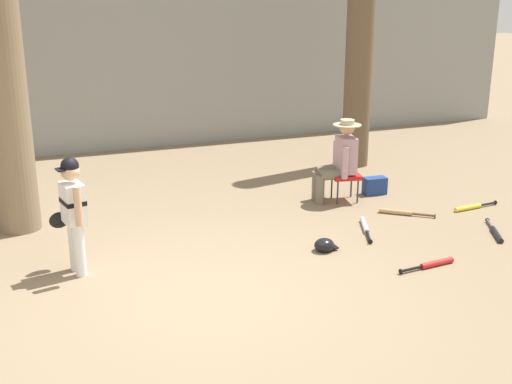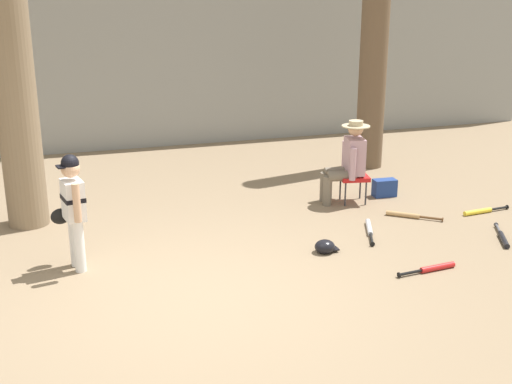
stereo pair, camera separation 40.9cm
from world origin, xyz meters
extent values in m
plane|color=#7F6B51|center=(0.00, 0.00, 0.00)|extent=(60.00, 60.00, 0.00)
cube|color=gray|center=(0.00, 6.73, 1.48)|extent=(18.00, 0.36, 2.97)
cylinder|color=#7F6B51|center=(-1.63, 2.75, 2.83)|extent=(0.51, 0.51, 5.66)
cone|color=#7F6B51|center=(-1.63, 2.75, 0.00)|extent=(0.86, 0.86, 0.31)
cylinder|color=brown|center=(3.97, 4.00, 2.31)|extent=(0.46, 0.46, 4.62)
cone|color=brown|center=(3.97, 4.00, 0.00)|extent=(0.68, 0.68, 0.28)
cylinder|color=white|center=(-1.08, 1.00, 0.29)|extent=(0.12, 0.12, 0.58)
cylinder|color=white|center=(-1.11, 1.18, 0.29)|extent=(0.12, 0.12, 0.58)
cube|color=white|center=(-1.10, 1.09, 0.80)|extent=(0.25, 0.33, 0.44)
cube|color=black|center=(-1.10, 1.09, 0.82)|extent=(0.27, 0.34, 0.05)
sphere|color=tan|center=(-1.10, 1.09, 1.15)|extent=(0.20, 0.20, 0.20)
sphere|color=black|center=(-1.10, 1.09, 1.21)|extent=(0.19, 0.19, 0.19)
cube|color=black|center=(-1.18, 1.07, 1.19)|extent=(0.13, 0.16, 0.02)
cylinder|color=tan|center=(-1.07, 0.85, 0.84)|extent=(0.09, 0.09, 0.42)
cylinder|color=tan|center=(-1.18, 1.29, 0.72)|extent=(0.09, 0.09, 0.40)
ellipsoid|color=black|center=(-1.24, 1.29, 0.56)|extent=(0.24, 0.16, 0.18)
cube|color=red|center=(2.83, 2.27, 0.38)|extent=(0.47, 0.47, 0.06)
cylinder|color=#333338|center=(2.66, 2.15, 0.19)|extent=(0.02, 0.02, 0.38)
cylinder|color=#333338|center=(2.71, 2.44, 0.19)|extent=(0.02, 0.02, 0.38)
cylinder|color=#333338|center=(2.95, 2.09, 0.19)|extent=(0.02, 0.02, 0.38)
cylinder|color=#333338|center=(3.01, 2.39, 0.19)|extent=(0.02, 0.02, 0.38)
cylinder|color=#6B6051|center=(2.42, 2.25, 0.21)|extent=(0.13, 0.13, 0.43)
cylinder|color=#6B6051|center=(2.46, 2.44, 0.21)|extent=(0.13, 0.13, 0.43)
cylinder|color=#6B6051|center=(2.62, 2.21, 0.43)|extent=(0.42, 0.22, 0.15)
cylinder|color=#6B6051|center=(2.66, 2.41, 0.43)|extent=(0.42, 0.22, 0.15)
cube|color=#B28C99|center=(2.83, 2.27, 0.69)|extent=(0.30, 0.40, 0.52)
cylinder|color=#B28C99|center=(2.71, 2.07, 0.63)|extent=(0.11, 0.11, 0.46)
cylinder|color=#B28C99|center=(2.80, 2.50, 0.63)|extent=(0.11, 0.11, 0.46)
sphere|color=tan|center=(2.83, 2.27, 1.09)|extent=(0.22, 0.22, 0.22)
cylinder|color=tan|center=(2.83, 2.27, 1.12)|extent=(0.40, 0.40, 0.02)
cylinder|color=tan|center=(2.83, 2.27, 1.16)|extent=(0.20, 0.20, 0.09)
cube|color=navy|center=(3.41, 2.38, 0.13)|extent=(0.35, 0.20, 0.26)
cylinder|color=yellow|center=(4.24, 1.26, 0.03)|extent=(0.45, 0.10, 0.07)
cylinder|color=black|center=(4.61, 1.29, 0.03)|extent=(0.30, 0.06, 0.03)
cylinder|color=black|center=(4.76, 1.31, 0.03)|extent=(0.02, 0.06, 0.06)
cylinder|color=#B7BCC6|center=(2.53, 1.17, 0.03)|extent=(0.25, 0.48, 0.07)
cylinder|color=black|center=(2.37, 0.80, 0.03)|extent=(0.16, 0.31, 0.03)
cylinder|color=black|center=(2.31, 0.65, 0.03)|extent=(0.06, 0.04, 0.06)
cylinder|color=red|center=(2.67, -0.19, 0.03)|extent=(0.44, 0.10, 0.07)
cylinder|color=black|center=(2.31, -0.22, 0.03)|extent=(0.29, 0.06, 0.03)
cylinder|color=black|center=(2.17, -0.23, 0.03)|extent=(0.02, 0.06, 0.06)
cylinder|color=black|center=(3.91, 0.28, 0.03)|extent=(0.27, 0.44, 0.07)
cylinder|color=#4C4C51|center=(4.09, 0.62, 0.03)|extent=(0.17, 0.29, 0.03)
cylinder|color=#4C4C51|center=(4.16, 0.76, 0.03)|extent=(0.06, 0.04, 0.06)
cylinder|color=tan|center=(3.20, 1.47, 0.03)|extent=(0.39, 0.34, 0.07)
cylinder|color=brown|center=(3.49, 1.23, 0.03)|extent=(0.25, 0.22, 0.03)
cylinder|color=brown|center=(3.61, 1.14, 0.03)|extent=(0.05, 0.05, 0.06)
ellipsoid|color=black|center=(1.69, 0.66, 0.07)|extent=(0.24, 0.22, 0.17)
cube|color=black|center=(1.81, 0.66, 0.03)|extent=(0.10, 0.12, 0.02)
camera|label=1|loc=(-1.67, -5.75, 3.00)|focal=45.95mm
camera|label=2|loc=(-1.28, -5.89, 3.00)|focal=45.95mm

